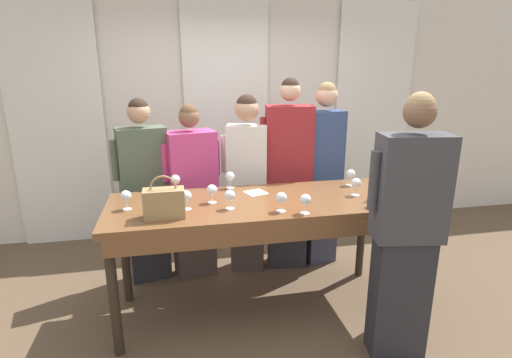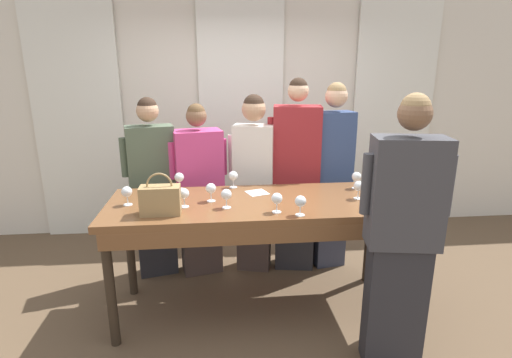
{
  "view_description": "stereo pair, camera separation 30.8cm",
  "coord_description": "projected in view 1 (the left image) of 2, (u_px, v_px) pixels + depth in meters",
  "views": [
    {
      "loc": [
        -0.61,
        -2.86,
        1.96
      ],
      "look_at": [
        0.0,
        0.08,
        1.1
      ],
      "focal_mm": 28.0,
      "sensor_mm": 36.0,
      "label": 1
    },
    {
      "loc": [
        -0.31,
        -2.91,
        1.96
      ],
      "look_at": [
        0.0,
        0.08,
        1.1
      ],
      "focal_mm": 28.0,
      "sensor_mm": 36.0,
      "label": 2
    }
  ],
  "objects": [
    {
      "name": "guest_pink_top",
      "position": [
        193.0,
        193.0,
        3.69
      ],
      "size": [
        0.54,
        0.36,
        1.64
      ],
      "color": "#473833",
      "rests_on": "ground_plane"
    },
    {
      "name": "wine_glass_by_bottle",
      "position": [
        230.0,
        177.0,
        3.37
      ],
      "size": [
        0.08,
        0.08,
        0.14
      ],
      "color": "white",
      "rests_on": "tasting_bar"
    },
    {
      "name": "wine_glass_center_mid",
      "position": [
        356.0,
        184.0,
        3.18
      ],
      "size": [
        0.08,
        0.08,
        0.14
      ],
      "color": "white",
      "rests_on": "tasting_bar"
    },
    {
      "name": "ground_plane",
      "position": [
        258.0,
        308.0,
        3.35
      ],
      "size": [
        18.0,
        18.0,
        0.0
      ],
      "primitive_type": "plane",
      "color": "brown"
    },
    {
      "name": "wine_glass_near_host",
      "position": [
        376.0,
        194.0,
        2.93
      ],
      "size": [
        0.08,
        0.08,
        0.14
      ],
      "color": "white",
      "rests_on": "tasting_bar"
    },
    {
      "name": "wine_glass_front_right",
      "position": [
        212.0,
        190.0,
        3.01
      ],
      "size": [
        0.08,
        0.08,
        0.14
      ],
      "color": "white",
      "rests_on": "tasting_bar"
    },
    {
      "name": "napkin",
      "position": [
        256.0,
        193.0,
        3.27
      ],
      "size": [
        0.2,
        0.2,
        0.0
      ],
      "color": "white",
      "rests_on": "tasting_bar"
    },
    {
      "name": "wine_bottle",
      "position": [
        382.0,
        183.0,
        3.13
      ],
      "size": [
        0.08,
        0.08,
        0.31
      ],
      "color": "black",
      "rests_on": "tasting_bar"
    },
    {
      "name": "guest_striped_shirt",
      "position": [
        288.0,
        175.0,
        3.84
      ],
      "size": [
        0.55,
        0.33,
        1.85
      ],
      "color": "#28282D",
      "rests_on": "ground_plane"
    },
    {
      "name": "curtain_panel_right",
      "position": [
        372.0,
        116.0,
        4.99
      ],
      "size": [
        0.97,
        0.03,
        2.69
      ],
      "color": "white",
      "rests_on": "ground_plane"
    },
    {
      "name": "wine_glass_front_mid",
      "position": [
        126.0,
        197.0,
        2.87
      ],
      "size": [
        0.08,
        0.08,
        0.14
      ],
      "color": "white",
      "rests_on": "tasting_bar"
    },
    {
      "name": "guest_cream_sweater",
      "position": [
        247.0,
        181.0,
        3.77
      ],
      "size": [
        0.48,
        0.31,
        1.71
      ],
      "color": "#473833",
      "rests_on": "ground_plane"
    },
    {
      "name": "wine_glass_center_right",
      "position": [
        281.0,
        198.0,
        2.83
      ],
      "size": [
        0.08,
        0.08,
        0.14
      ],
      "color": "white",
      "rests_on": "tasting_bar"
    },
    {
      "name": "handbag",
      "position": [
        164.0,
        203.0,
        2.72
      ],
      "size": [
        0.28,
        0.14,
        0.3
      ],
      "color": "#997A4C",
      "rests_on": "tasting_bar"
    },
    {
      "name": "host_pouring",
      "position": [
        407.0,
        230.0,
        2.59
      ],
      "size": [
        0.55,
        0.3,
        1.81
      ],
      "color": "#28282D",
      "rests_on": "ground_plane"
    },
    {
      "name": "guest_navy_coat",
      "position": [
        323.0,
        171.0,
        3.9
      ],
      "size": [
        0.47,
        0.26,
        1.81
      ],
      "color": "#383D51",
      "rests_on": "ground_plane"
    },
    {
      "name": "curtain_panel_left",
      "position": [
        57.0,
        125.0,
        4.28
      ],
      "size": [
        0.97,
        0.03,
        2.69
      ],
      "color": "white",
      "rests_on": "ground_plane"
    },
    {
      "name": "wine_glass_center_left",
      "position": [
        396.0,
        190.0,
        3.0
      ],
      "size": [
        0.08,
        0.08,
        0.14
      ],
      "color": "white",
      "rests_on": "tasting_bar"
    },
    {
      "name": "tasting_bar",
      "position": [
        259.0,
        213.0,
        3.09
      ],
      "size": [
        2.29,
        0.83,
        0.95
      ],
      "color": "brown",
      "rests_on": "ground_plane"
    },
    {
      "name": "wine_glass_back_mid",
      "position": [
        305.0,
        200.0,
        2.79
      ],
      "size": [
        0.08,
        0.08,
        0.14
      ],
      "color": "white",
      "rests_on": "tasting_bar"
    },
    {
      "name": "wall_back",
      "position": [
        226.0,
        115.0,
        4.68
      ],
      "size": [
        12.0,
        0.06,
        2.8
      ],
      "color": "silver",
      "rests_on": "ground_plane"
    },
    {
      "name": "curtain_panel_center",
      "position": [
        227.0,
        120.0,
        4.64
      ],
      "size": [
        0.97,
        0.03,
        2.69
      ],
      "color": "white",
      "rests_on": "ground_plane"
    },
    {
      "name": "wine_glass_back_right",
      "position": [
        351.0,
        174.0,
        3.45
      ],
      "size": [
        0.08,
        0.08,
        0.14
      ],
      "color": "white",
      "rests_on": "tasting_bar"
    },
    {
      "name": "guest_olive_jacket",
      "position": [
        145.0,
        191.0,
        3.6
      ],
      "size": [
        0.53,
        0.31,
        1.69
      ],
      "color": "#28282D",
      "rests_on": "ground_plane"
    },
    {
      "name": "wine_glass_back_left",
      "position": [
        230.0,
        196.0,
        2.88
      ],
      "size": [
        0.08,
        0.08,
        0.14
      ],
      "color": "white",
      "rests_on": "tasting_bar"
    },
    {
      "name": "wine_glass_front_left",
      "position": [
        175.0,
        180.0,
        3.28
      ],
      "size": [
        0.08,
        0.08,
        0.14
      ],
      "color": "white",
      "rests_on": "tasting_bar"
    },
    {
      "name": "wine_glass_by_handbag",
      "position": [
        186.0,
        197.0,
        2.87
      ],
      "size": [
        0.08,
        0.08,
        0.14
      ],
      "color": "white",
      "rests_on": "tasting_bar"
    }
  ]
}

